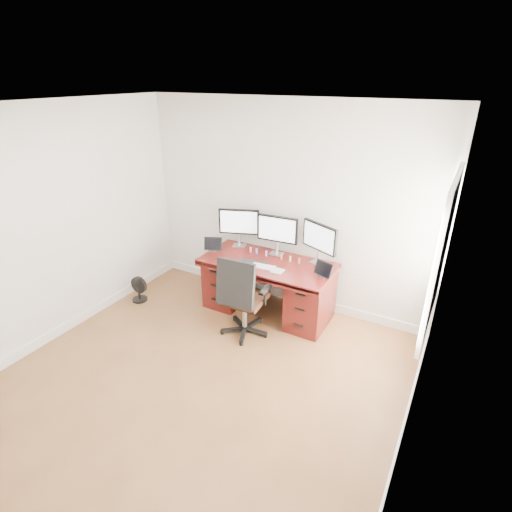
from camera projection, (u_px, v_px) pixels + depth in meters
The scene contains 21 objects.
ground at pixel (183, 398), 3.97m from camera, with size 4.50×4.50×0.00m, color brown.
back_wall at pixel (284, 207), 5.19m from camera, with size 4.00×0.10×2.70m, color white.
right_wall at pixel (420, 339), 2.61m from camera, with size 0.10×4.50×2.70m.
desk at pixel (268, 285), 5.26m from camera, with size 1.70×0.80×0.75m.
office_chair at pixel (243, 310), 4.80m from camera, with size 0.62×0.60×1.06m.
floor_fan at pixel (139, 289), 5.60m from camera, with size 0.25×0.21×0.36m.
monitor_left at pixel (239, 223), 5.42m from camera, with size 0.53×0.23×0.53m.
monitor_center at pixel (277, 230), 5.16m from camera, with size 0.55×0.15×0.53m.
monitor_right at pixel (319, 239), 4.91m from camera, with size 0.51×0.26×0.53m.
tablet_left at pixel (213, 245), 5.37m from camera, with size 0.25×0.16×0.19m.
tablet_right at pixel (323, 270), 4.68m from camera, with size 0.25×0.15×0.19m.
keyboard at pixel (263, 267), 4.94m from camera, with size 0.29×0.13×0.01m, color silver.
trackpad at pixel (277, 271), 4.84m from camera, with size 0.14×0.14×0.01m, color silver.
drawing_tablet at pixel (247, 262), 5.07m from camera, with size 0.23×0.15×0.01m, color black.
phone at pixel (263, 262), 5.06m from camera, with size 0.13×0.06×0.01m, color black.
figurine_pink at pixel (251, 249), 5.33m from camera, with size 0.03×0.03×0.08m.
figurine_blue at pixel (257, 251), 5.29m from camera, with size 0.03×0.03×0.08m.
figurine_purple at pixel (266, 253), 5.23m from camera, with size 0.03×0.03×0.08m.
figurine_orange at pixel (282, 256), 5.13m from camera, with size 0.03×0.03×0.08m.
figurine_yellow at pixel (290, 258), 5.08m from camera, with size 0.03×0.03×0.08m.
figurine_brown at pixel (299, 260), 5.02m from camera, with size 0.03×0.03×0.08m.
Camera 1 is at (2.09, -2.29, 2.94)m, focal length 28.00 mm.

